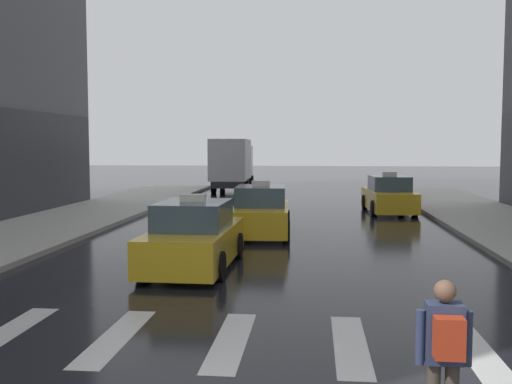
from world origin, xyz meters
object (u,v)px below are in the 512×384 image
(box_truck, at_px, (232,163))
(taxi_third, at_px, (389,196))
(taxi_lead, at_px, (194,238))
(taxi_second, at_px, (261,213))
(pedestrian_with_backpack, at_px, (444,349))

(box_truck, bearing_deg, taxi_third, -52.06)
(taxi_lead, xyz_separation_m, taxi_second, (1.13, 5.52, 0.00))
(box_truck, bearing_deg, pedestrian_with_backpack, -78.35)
(taxi_lead, bearing_deg, pedestrian_with_backpack, -62.79)
(taxi_second, bearing_deg, pedestrian_with_backpack, -77.42)
(taxi_third, relative_size, pedestrian_with_backpack, 2.80)
(taxi_lead, relative_size, pedestrian_with_backpack, 2.77)
(taxi_lead, bearing_deg, box_truck, 95.69)
(taxi_second, xyz_separation_m, box_truck, (-3.47, 17.92, 1.13))
(taxi_third, xyz_separation_m, box_truck, (-8.52, 10.93, 1.13))
(taxi_lead, distance_m, taxi_second, 5.64)
(taxi_third, height_order, pedestrian_with_backpack, taxi_third)
(box_truck, relative_size, pedestrian_with_backpack, 4.61)
(taxi_lead, distance_m, pedestrian_with_backpack, 9.13)
(taxi_lead, relative_size, taxi_second, 0.99)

